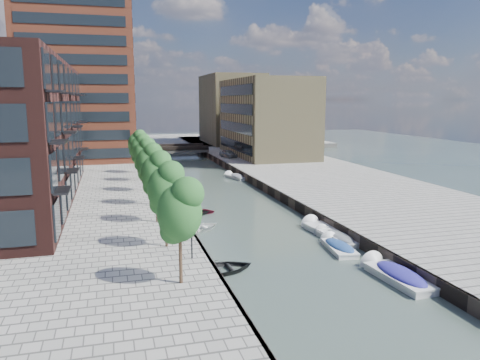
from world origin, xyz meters
name	(u,v)px	position (x,y,z in m)	size (l,w,h in m)	color
water	(205,184)	(0.00, 40.00, 0.00)	(300.00, 300.00, 0.00)	#38473F
quay_right	(314,175)	(16.00, 40.00, 0.50)	(20.00, 140.00, 1.00)	gray
quay_wall_left	(159,183)	(-6.10, 40.00, 0.50)	(0.25, 140.00, 1.00)	#332823
quay_wall_right	(248,178)	(6.10, 40.00, 0.50)	(0.25, 140.00, 1.00)	#332823
far_closure	(160,142)	(0.00, 100.00, 0.50)	(80.00, 40.00, 1.00)	gray
apartment_block	(28,132)	(-20.00, 30.00, 8.00)	(8.00, 38.00, 14.00)	black
tower	(77,71)	(-17.00, 65.00, 16.00)	(18.00, 18.00, 30.00)	brown
tan_block_near	(266,117)	(16.00, 62.00, 8.00)	(12.00, 25.00, 14.00)	#8D7F56
tan_block_far	(231,109)	(16.00, 88.00, 9.00)	(12.00, 20.00, 16.00)	#8D7F56
bridge	(174,150)	(0.00, 72.00, 1.39)	(13.00, 6.00, 1.30)	gray
tree_0	(180,209)	(-8.50, 4.00, 5.31)	(2.50, 2.50, 5.95)	#382619
tree_1	(165,186)	(-8.50, 11.00, 5.31)	(2.50, 2.50, 5.95)	#382619
tree_2	(156,172)	(-8.50, 18.00, 5.31)	(2.50, 2.50, 5.95)	#382619
tree_3	(149,161)	(-8.50, 25.00, 5.31)	(2.50, 2.50, 5.95)	#382619
tree_4	(144,153)	(-8.50, 32.00, 5.31)	(2.50, 2.50, 5.95)	#382619
tree_5	(140,147)	(-8.50, 39.00, 5.31)	(2.50, 2.50, 5.95)	#382619
tree_6	(137,142)	(-8.50, 46.00, 5.31)	(2.50, 2.50, 5.95)	#382619
lamp_0	(191,221)	(-7.20, 8.00, 3.51)	(0.24, 0.24, 4.12)	black
lamp_1	(164,180)	(-7.20, 24.00, 3.51)	(0.24, 0.24, 4.12)	black
lamp_2	(150,160)	(-7.20, 40.00, 3.51)	(0.24, 0.24, 4.12)	black
sloop_0	(220,272)	(-5.40, 7.59, 0.00)	(3.24, 4.53, 0.94)	black
sloop_1	(189,213)	(-4.81, 24.24, 0.00)	(2.85, 3.99, 0.83)	black
sloop_2	(195,213)	(-4.21, 24.05, 0.00)	(2.88, 4.04, 0.84)	maroon
sloop_3	(198,230)	(-5.03, 17.98, 0.00)	(2.96, 4.15, 0.86)	white
sloop_4	(189,216)	(-4.97, 23.31, 0.00)	(3.11, 4.36, 0.90)	black
motorboat_0	(395,275)	(5.07, 3.53, 0.23)	(2.32, 5.83, 1.91)	silver
motorboat_1	(336,238)	(5.31, 12.09, 0.19)	(2.45, 4.86, 1.55)	#B2B2B0
motorboat_2	(324,231)	(5.29, 14.34, 0.11)	(2.62, 5.95, 1.92)	white
motorboat_3	(337,247)	(4.31, 9.95, 0.19)	(2.15, 4.73, 1.52)	white
motorboat_4	(236,177)	(5.22, 43.63, 0.19)	(2.82, 4.93, 1.56)	silver
car	(228,154)	(8.20, 59.83, 1.71)	(1.68, 4.19, 1.43)	#9C9FA0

